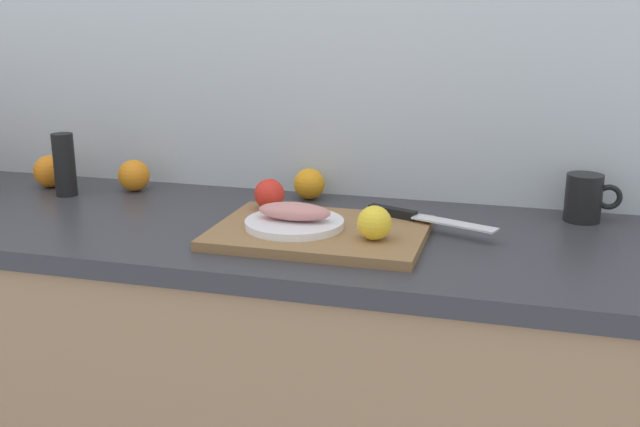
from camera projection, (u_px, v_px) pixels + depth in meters
The scene contains 13 objects.
back_wall at pixel (278, 49), 1.82m from camera, with size 3.20×0.05×2.50m, color silver.
kitchen_counter at pixel (238, 406), 1.74m from camera, with size 2.00×0.60×0.90m.
cutting_board at pixel (320, 232), 1.51m from camera, with size 0.43×0.31×0.02m, color olive.
white_plate at pixel (294, 223), 1.51m from camera, with size 0.20×0.20×0.01m, color white.
fish_fillet at pixel (294, 211), 1.51m from camera, with size 0.15×0.06×0.04m, color tan.
chef_knife at pixel (414, 216), 1.56m from camera, with size 0.28×0.13×0.02m.
lemon_0 at pixel (374, 223), 1.43m from camera, with size 0.07×0.07×0.07m, color yellow.
tomato_0 at pixel (269, 194), 1.64m from camera, with size 0.07×0.07×0.07m, color red.
coffee_mug_0 at pixel (585, 198), 1.62m from camera, with size 0.12×0.08×0.10m.
orange_0 at pixel (50, 171), 1.92m from camera, with size 0.08×0.08×0.08m, color orange.
orange_1 at pixel (134, 175), 1.88m from camera, with size 0.08×0.08×0.08m, color orange.
orange_2 at pixel (309, 184), 1.80m from camera, with size 0.08×0.08×0.08m, color orange.
pepper_mill at pixel (64, 165), 1.83m from camera, with size 0.05×0.05×0.15m, color black.
Camera 1 is at (0.61, -1.44, 1.36)m, focal length 41.85 mm.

